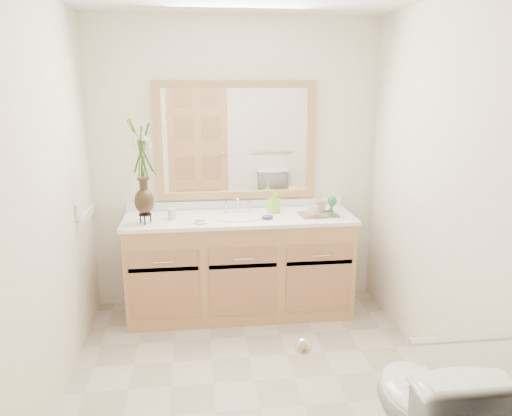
{
  "coord_description": "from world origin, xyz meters",
  "views": [
    {
      "loc": [
        -0.34,
        -2.84,
        1.88
      ],
      "look_at": [
        0.09,
        0.65,
        0.99
      ],
      "focal_mm": 35.0,
      "sensor_mm": 36.0,
      "label": 1
    }
  ],
  "objects": [
    {
      "name": "mug_left",
      "position": [
        0.57,
        0.91,
        0.89
      ],
      "size": [
        0.11,
        0.1,
        0.09
      ],
      "primitive_type": "imported",
      "rotation": [
        0.0,
        0.0,
        -0.28
      ],
      "color": "beige",
      "rests_on": "tray"
    },
    {
      "name": "floor",
      "position": [
        0.0,
        0.0,
        0.0
      ],
      "size": [
        2.6,
        2.6,
        0.0
      ],
      "primitive_type": "plane",
      "color": "beige",
      "rests_on": "ground"
    },
    {
      "name": "soap_dish",
      "position": [
        -0.32,
        0.86,
        0.84
      ],
      "size": [
        0.11,
        0.11,
        0.03
      ],
      "color": "beige",
      "rests_on": "counter"
    },
    {
      "name": "door",
      "position": [
        -0.3,
        -1.29,
        1.0
      ],
      "size": [
        0.8,
        0.03,
        2.0
      ],
      "primitive_type": "cube",
      "color": "tan",
      "rests_on": "floor"
    },
    {
      "name": "mirror",
      "position": [
        0.0,
        1.28,
        1.41
      ],
      "size": [
        1.32,
        0.04,
        0.97
      ],
      "color": "white",
      "rests_on": "wall_back"
    },
    {
      "name": "wall_left",
      "position": [
        -1.2,
        0.0,
        1.2
      ],
      "size": [
        0.02,
        2.6,
        2.4
      ],
      "primitive_type": "cube",
      "color": "white",
      "rests_on": "floor"
    },
    {
      "name": "switch_plate",
      "position": [
        -1.19,
        0.76,
        0.98
      ],
      "size": [
        0.02,
        0.12,
        0.12
      ],
      "primitive_type": "cube",
      "color": "white",
      "rests_on": "wall_left"
    },
    {
      "name": "soap_bottle",
      "position": [
        0.3,
        1.11,
        0.91
      ],
      "size": [
        0.09,
        0.1,
        0.16
      ],
      "primitive_type": "imported",
      "rotation": [
        0.0,
        0.0,
        0.4
      ],
      "color": "#8EEB37",
      "rests_on": "counter"
    },
    {
      "name": "tray",
      "position": [
        0.64,
        0.97,
        0.84
      ],
      "size": [
        0.31,
        0.22,
        0.01
      ],
      "primitive_type": "cube",
      "rotation": [
        0.0,
        0.0,
        0.08
      ],
      "color": "brown",
      "rests_on": "counter"
    },
    {
      "name": "sink",
      "position": [
        0.0,
        1.0,
        0.78
      ],
      "size": [
        0.38,
        0.34,
        0.23
      ],
      "color": "white",
      "rests_on": "counter"
    },
    {
      "name": "wall_back",
      "position": [
        0.0,
        1.3,
        1.2
      ],
      "size": [
        2.4,
        0.02,
        2.4
      ],
      "primitive_type": "cube",
      "color": "white",
      "rests_on": "floor"
    },
    {
      "name": "purple_dish",
      "position": [
        0.21,
        0.91,
        0.85
      ],
      "size": [
        0.11,
        0.09,
        0.03
      ],
      "primitive_type": "ellipsoid",
      "rotation": [
        0.0,
        0.0,
        -0.22
      ],
      "color": "#4C2674",
      "rests_on": "counter"
    },
    {
      "name": "wall_right",
      "position": [
        1.2,
        0.0,
        1.2
      ],
      "size": [
        0.02,
        2.6,
        2.4
      ],
      "primitive_type": "cube",
      "color": "white",
      "rests_on": "floor"
    },
    {
      "name": "vanity",
      "position": [
        0.0,
        1.01,
        0.4
      ],
      "size": [
        1.8,
        0.55,
        0.8
      ],
      "color": "tan",
      "rests_on": "floor"
    },
    {
      "name": "goblet_back",
      "position": [
        0.76,
        1.04,
        0.93
      ],
      "size": [
        0.06,
        0.06,
        0.13
      ],
      "color": "#246C37",
      "rests_on": "tray"
    },
    {
      "name": "toilet",
      "position": [
        0.7,
        -0.92,
        0.37
      ],
      "size": [
        0.42,
        0.75,
        0.74
      ],
      "primitive_type": "imported",
      "rotation": [
        0.0,
        0.0,
        3.14
      ],
      "color": "white",
      "rests_on": "floor"
    },
    {
      "name": "grab_bar",
      "position": [
        0.7,
        -1.27,
        0.95
      ],
      "size": [
        0.55,
        0.03,
        0.03
      ],
      "primitive_type": "cylinder",
      "rotation": [
        0.0,
        1.57,
        0.0
      ],
      "color": "silver",
      "rests_on": "wall_front"
    },
    {
      "name": "flower_vase",
      "position": [
        -0.73,
        0.91,
        1.32
      ],
      "size": [
        0.18,
        0.18,
        0.73
      ],
      "rotation": [
        0.0,
        0.0,
        -0.2
      ],
      "color": "black",
      "rests_on": "counter"
    },
    {
      "name": "counter",
      "position": [
        0.0,
        1.01,
        0.82
      ],
      "size": [
        1.84,
        0.57,
        0.03
      ],
      "primitive_type": "cube",
      "color": "white",
      "rests_on": "vanity"
    },
    {
      "name": "wall_front",
      "position": [
        0.0,
        -1.3,
        1.2
      ],
      "size": [
        2.4,
        0.02,
        2.4
      ],
      "primitive_type": "cube",
      "color": "white",
      "rests_on": "floor"
    },
    {
      "name": "tumbler",
      "position": [
        -0.53,
        1.01,
        0.87
      ],
      "size": [
        0.06,
        0.06,
        0.08
      ],
      "primitive_type": "cylinder",
      "color": "beige",
      "rests_on": "counter"
    },
    {
      "name": "goblet_front",
      "position": [
        0.73,
        0.91,
        0.95
      ],
      "size": [
        0.07,
        0.07,
        0.16
      ],
      "color": "#246C37",
      "rests_on": "tray"
    },
    {
      "name": "mug_right",
      "position": [
        0.67,
        1.03,
        0.9
      ],
      "size": [
        0.14,
        0.14,
        0.11
      ],
      "primitive_type": "imported",
      "rotation": [
        0.0,
        0.0,
        0.37
      ],
      "color": "beige",
      "rests_on": "tray"
    }
  ]
}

